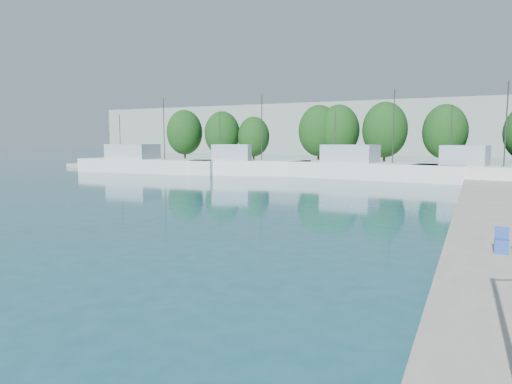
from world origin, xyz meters
The scene contains 13 objects.
quay_far centered at (-8.00, 67.00, 0.30)m, with size 90.00×16.00×0.60m, color gray.
hill_west centered at (-30.00, 160.00, 8.00)m, with size 180.00×40.00×16.00m, color gray.
trawler_01 centered at (-33.19, 55.16, 1.07)m, with size 21.24×6.14×10.20m.
trawler_02 centered at (-18.91, 56.52, 1.07)m, with size 15.68×8.18×10.20m.
trawler_03 centered at (-3.72, 57.27, 1.07)m, with size 20.00×7.63×10.20m.
trawler_04 centered at (7.61, 55.03, 1.07)m, with size 14.41×6.43×10.20m.
tree_01 centered at (-37.01, 69.43, 5.67)m, with size 5.93×5.93×8.78m.
tree_02 centered at (-29.90, 69.60, 5.43)m, with size 5.66×5.66×8.37m.
tree_03 centered at (-25.02, 71.11, 4.91)m, with size 5.05×5.05×7.48m.
tree_04 centered at (-13.97, 70.28, 5.73)m, with size 6.00×6.00×8.88m.
tree_05 centered at (-11.14, 70.65, 5.71)m, with size 5.98×5.98×8.85m.
tree_06 centered at (-4.31, 69.03, 5.73)m, with size 6.01×6.01×8.89m.
tree_07 centered at (3.18, 69.71, 5.42)m, with size 5.65×5.65×8.36m.
Camera 1 is at (6.83, 5.58, 4.20)m, focal length 32.00 mm.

